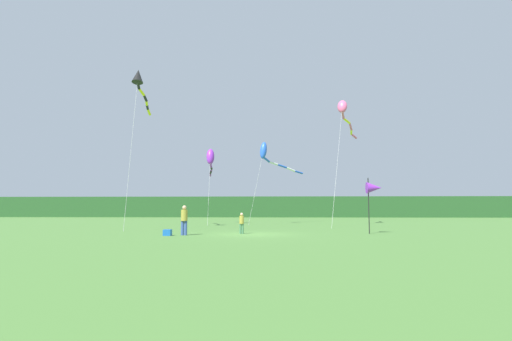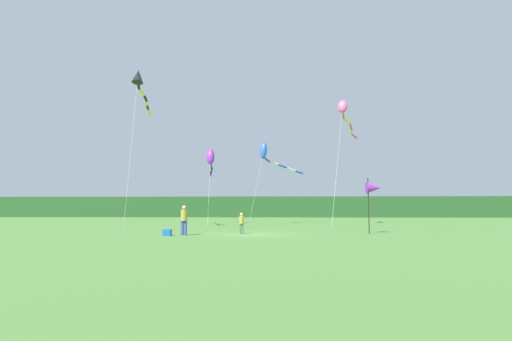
{
  "view_description": "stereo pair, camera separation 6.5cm",
  "coord_description": "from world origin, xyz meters",
  "px_view_note": "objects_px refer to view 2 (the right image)",
  "views": [
    {
      "loc": [
        1.47,
        -23.83,
        1.53
      ],
      "look_at": [
        0.0,
        6.0,
        4.37
      ],
      "focal_mm": 27.98,
      "sensor_mm": 36.0,
      "label": 1
    },
    {
      "loc": [
        1.53,
        -23.83,
        1.53
      ],
      "look_at": [
        0.0,
        6.0,
        4.37
      ],
      "focal_mm": 27.98,
      "sensor_mm": 36.0,
      "label": 2
    }
  ],
  "objects_px": {
    "person_child": "(241,222)",
    "kite_blue": "(269,155)",
    "person_adult": "(184,219)",
    "cooler_box": "(167,233)",
    "kite_purple": "(211,159)",
    "kite_rainbow": "(344,112)",
    "banner_flag_pole": "(374,188)",
    "kite_black": "(140,82)"
  },
  "relations": [
    {
      "from": "cooler_box",
      "to": "kite_purple",
      "type": "bearing_deg",
      "value": 90.74
    },
    {
      "from": "banner_flag_pole",
      "to": "kite_blue",
      "type": "relative_size",
      "value": 0.42
    },
    {
      "from": "person_adult",
      "to": "kite_black",
      "type": "relative_size",
      "value": 0.14
    },
    {
      "from": "banner_flag_pole",
      "to": "kite_purple",
      "type": "relative_size",
      "value": 0.46
    },
    {
      "from": "cooler_box",
      "to": "kite_black",
      "type": "relative_size",
      "value": 0.04
    },
    {
      "from": "kite_purple",
      "to": "kite_rainbow",
      "type": "bearing_deg",
      "value": -6.46
    },
    {
      "from": "person_adult",
      "to": "banner_flag_pole",
      "type": "height_order",
      "value": "banner_flag_pole"
    },
    {
      "from": "banner_flag_pole",
      "to": "kite_purple",
      "type": "distance_m",
      "value": 18.54
    },
    {
      "from": "kite_rainbow",
      "to": "kite_purple",
      "type": "xyz_separation_m",
      "value": [
        -12.67,
        1.43,
        -4.07
      ]
    },
    {
      "from": "kite_blue",
      "to": "kite_black",
      "type": "bearing_deg",
      "value": -132.88
    },
    {
      "from": "person_child",
      "to": "kite_purple",
      "type": "distance_m",
      "value": 15.52
    },
    {
      "from": "kite_rainbow",
      "to": "kite_black",
      "type": "relative_size",
      "value": 0.95
    },
    {
      "from": "person_child",
      "to": "kite_blue",
      "type": "bearing_deg",
      "value": 84.92
    },
    {
      "from": "cooler_box",
      "to": "kite_blue",
      "type": "height_order",
      "value": "kite_blue"
    },
    {
      "from": "person_adult",
      "to": "person_child",
      "type": "relative_size",
      "value": 1.35
    },
    {
      "from": "person_child",
      "to": "cooler_box",
      "type": "bearing_deg",
      "value": -155.64
    },
    {
      "from": "person_child",
      "to": "banner_flag_pole",
      "type": "relative_size",
      "value": 0.37
    },
    {
      "from": "kite_black",
      "to": "kite_purple",
      "type": "relative_size",
      "value": 1.63
    },
    {
      "from": "kite_purple",
      "to": "person_child",
      "type": "bearing_deg",
      "value": -73.05
    },
    {
      "from": "cooler_box",
      "to": "kite_rainbow",
      "type": "height_order",
      "value": "kite_rainbow"
    },
    {
      "from": "kite_blue",
      "to": "kite_purple",
      "type": "bearing_deg",
      "value": -166.1
    },
    {
      "from": "kite_black",
      "to": "kite_purple",
      "type": "xyz_separation_m",
      "value": [
        4.02,
        8.95,
        -4.79
      ]
    },
    {
      "from": "kite_black",
      "to": "kite_purple",
      "type": "height_order",
      "value": "kite_black"
    },
    {
      "from": "kite_rainbow",
      "to": "kite_black",
      "type": "height_order",
      "value": "kite_black"
    },
    {
      "from": "person_adult",
      "to": "kite_rainbow",
      "type": "relative_size",
      "value": 0.15
    },
    {
      "from": "cooler_box",
      "to": "kite_purple",
      "type": "distance_m",
      "value": 16.82
    },
    {
      "from": "cooler_box",
      "to": "kite_black",
      "type": "distance_m",
      "value": 13.49
    },
    {
      "from": "kite_rainbow",
      "to": "person_child",
      "type": "bearing_deg",
      "value": -124.22
    },
    {
      "from": "kite_black",
      "to": "person_adult",
      "type": "bearing_deg",
      "value": -51.37
    },
    {
      "from": "kite_rainbow",
      "to": "person_adult",
      "type": "bearing_deg",
      "value": -129.94
    },
    {
      "from": "person_adult",
      "to": "kite_rainbow",
      "type": "height_order",
      "value": "kite_rainbow"
    },
    {
      "from": "person_child",
      "to": "cooler_box",
      "type": "height_order",
      "value": "person_child"
    },
    {
      "from": "cooler_box",
      "to": "kite_blue",
      "type": "distance_m",
      "value": 19.09
    },
    {
      "from": "kite_black",
      "to": "kite_blue",
      "type": "relative_size",
      "value": 1.47
    },
    {
      "from": "kite_black",
      "to": "kite_rainbow",
      "type": "bearing_deg",
      "value": 24.26
    },
    {
      "from": "person_child",
      "to": "cooler_box",
      "type": "xyz_separation_m",
      "value": [
        -4.02,
        -1.82,
        -0.53
      ]
    },
    {
      "from": "person_adult",
      "to": "kite_purple",
      "type": "distance_m",
      "value": 16.24
    },
    {
      "from": "kite_rainbow",
      "to": "kite_purple",
      "type": "height_order",
      "value": "kite_rainbow"
    },
    {
      "from": "banner_flag_pole",
      "to": "kite_rainbow",
      "type": "xyz_separation_m",
      "value": [
        0.41,
        12.02,
        7.63
      ]
    },
    {
      "from": "kite_black",
      "to": "kite_purple",
      "type": "bearing_deg",
      "value": 65.83
    },
    {
      "from": "kite_rainbow",
      "to": "kite_blue",
      "type": "relative_size",
      "value": 1.41
    },
    {
      "from": "person_child",
      "to": "kite_blue",
      "type": "relative_size",
      "value": 0.15
    }
  ]
}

